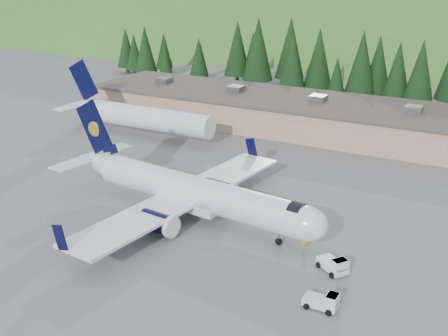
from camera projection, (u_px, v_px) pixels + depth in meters
The scene contains 8 objects.
ground at pixel (198, 219), 61.31m from camera, with size 600.00×600.00×0.00m, color slate.
airliner at pixel (190, 192), 60.80m from camera, with size 33.90×31.89×11.24m.
second_airliner at pixel (135, 115), 89.42m from camera, with size 27.50×11.00×10.05m.
baggage_tug_a at pixel (324, 301), 45.33m from camera, with size 2.81×1.71×1.49m.
baggage_tug_b at pixel (334, 265), 50.62m from camera, with size 3.34×2.98×1.61m.
terminal_building at pixel (289, 112), 93.95m from camera, with size 71.00×17.00×6.10m.
ramp_worker at pixel (305, 239), 54.89m from camera, with size 0.66×0.43×1.81m, color #F1FF0E.
tree_line at pixel (349, 63), 110.69m from camera, with size 111.30×18.74×14.23m.
Camera 1 is at (28.97, -47.46, 26.57)m, focal length 45.00 mm.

